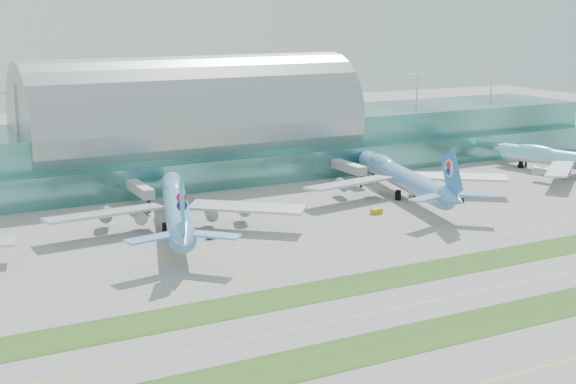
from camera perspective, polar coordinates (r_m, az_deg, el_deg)
ground at (r=182.46m, az=8.14°, el=-6.17°), size 700.00×700.00×0.00m
terminal at (r=290.15m, az=-6.84°, el=3.88°), size 340.00×69.10×36.00m
grass_strip_near at (r=162.14m, az=14.01°, el=-8.90°), size 420.00×12.00×0.08m
grass_strip_far at (r=183.97m, az=7.78°, el=-5.98°), size 420.00×12.00×0.08m
taxiline_a at (r=149.18m, az=19.20°, el=-11.23°), size 420.00×0.35×0.01m
taxiline_b at (r=172.03m, az=10.89°, el=-7.46°), size 420.00×0.35×0.01m
taxiline_c at (r=196.51m, az=5.06°, el=-4.69°), size 420.00×0.35×0.01m
taxiline_d at (r=214.49m, az=1.87°, el=-3.13°), size 420.00×0.35×0.01m
airliner_b at (r=220.85m, az=-7.94°, el=-0.95°), size 67.46×78.27×22.10m
airliner_c at (r=260.64m, az=8.12°, el=1.13°), size 67.60×77.90×21.66m
gse_c at (r=207.19m, az=-7.63°, el=-3.60°), size 3.95×2.74×1.54m
gse_d at (r=212.92m, az=-5.39°, el=-3.11°), size 3.53×2.35×1.43m
gse_e at (r=238.65m, az=6.31°, el=-1.36°), size 3.90×2.84×1.57m
gse_f at (r=256.48m, az=12.04°, el=-0.57°), size 3.66×2.13×1.55m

